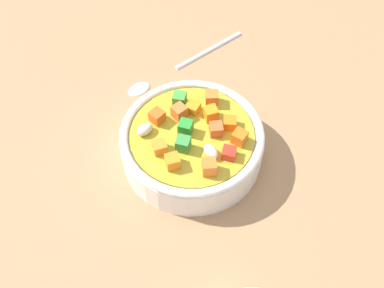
% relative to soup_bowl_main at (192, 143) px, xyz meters
% --- Properties ---
extents(ground_plane, '(1.40, 1.40, 0.02)m').
position_rel_soup_bowl_main_xyz_m(ground_plane, '(-0.00, -0.00, -0.04)').
color(ground_plane, '#9E754F').
extents(soup_bowl_main, '(0.17, 0.17, 0.06)m').
position_rel_soup_bowl_main_xyz_m(soup_bowl_main, '(0.00, 0.00, 0.00)').
color(soup_bowl_main, white).
rests_on(soup_bowl_main, ground_plane).
extents(spoon, '(0.10, 0.18, 0.01)m').
position_rel_soup_bowl_main_xyz_m(spoon, '(-0.08, 0.12, -0.02)').
color(spoon, silver).
rests_on(spoon, ground_plane).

